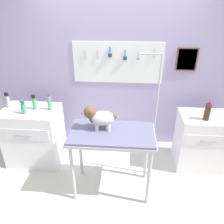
{
  "coord_description": "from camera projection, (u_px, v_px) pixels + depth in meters",
  "views": [
    {
      "loc": [
        0.2,
        -2.04,
        2.32
      ],
      "look_at": [
        0.02,
        0.21,
        1.13
      ],
      "focal_mm": 34.84,
      "sensor_mm": 36.0,
      "label": 1
    }
  ],
  "objects": [
    {
      "name": "rear_wall_panel",
      "position": [
        116.0,
        79.0,
        3.49
      ],
      "size": [
        4.0,
        0.11,
        2.3
      ],
      "color": "#A99DCD",
      "rests_on": "ground"
    },
    {
      "name": "soda_bottle",
      "position": [
        207.0,
        112.0,
        2.9
      ],
      "size": [
        0.08,
        0.08,
        0.26
      ],
      "color": "#4B2617",
      "rests_on": "cabinet_right"
    },
    {
      "name": "conditioner_bottle",
      "position": [
        8.0,
        101.0,
        3.15
      ],
      "size": [
        0.05,
        0.05,
        0.23
      ],
      "color": "#A9ABAE",
      "rests_on": "counter_left"
    },
    {
      "name": "dog",
      "position": [
        99.0,
        117.0,
        2.58
      ],
      "size": [
        0.42,
        0.22,
        0.3
      ],
      "color": "silver",
      "rests_on": "grooming_table"
    },
    {
      "name": "spray_bottle_short",
      "position": [
        23.0,
        108.0,
        2.99
      ],
      "size": [
        0.07,
        0.07,
        0.2
      ],
      "color": "#3D9868",
      "rests_on": "counter_left"
    },
    {
      "name": "grooming_arm",
      "position": [
        154.0,
        126.0,
        2.85
      ],
      "size": [
        0.3,
        0.11,
        1.77
      ],
      "color": "#B7B7BC",
      "rests_on": "ground"
    },
    {
      "name": "cabinet_right",
      "position": [
        200.0,
        141.0,
        3.24
      ],
      "size": [
        0.68,
        0.54,
        0.85
      ],
      "color": "white",
      "rests_on": "ground"
    },
    {
      "name": "pump_bottle_white",
      "position": [
        34.0,
        103.0,
        3.1
      ],
      "size": [
        0.06,
        0.06,
        0.22
      ],
      "color": "#48A668",
      "rests_on": "counter_left"
    },
    {
      "name": "grooming_table",
      "position": [
        112.0,
        139.0,
        2.64
      ],
      "size": [
        1.04,
        0.57,
        0.9
      ],
      "color": "#B7B7BC",
      "rests_on": "ground"
    },
    {
      "name": "counter_left",
      "position": [
        34.0,
        135.0,
        3.33
      ],
      "size": [
        0.8,
        0.58,
        0.89
      ],
      "color": "white",
      "rests_on": "ground"
    },
    {
      "name": "shampoo_bottle",
      "position": [
        49.0,
        103.0,
        3.09
      ],
      "size": [
        0.06,
        0.06,
        0.24
      ],
      "color": "#47A66A",
      "rests_on": "counter_left"
    },
    {
      "name": "ground",
      "position": [
        109.0,
        195.0,
        2.91
      ],
      "size": [
        4.4,
        4.0,
        0.04
      ],
      "primitive_type": "cube",
      "color": "silver"
    }
  ]
}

